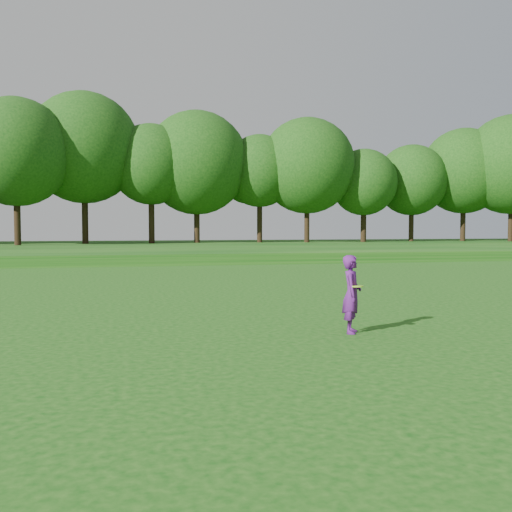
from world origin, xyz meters
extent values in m
plane|color=#0E480D|center=(0.00, 0.00, 0.00)|extent=(140.00, 140.00, 0.00)
cube|color=#0E480D|center=(0.00, 34.00, 0.30)|extent=(130.00, 30.00, 0.60)
cube|color=gray|center=(0.00, 20.00, 0.02)|extent=(130.00, 1.60, 0.04)
imported|color=#5A1971|center=(2.76, -0.52, 0.76)|extent=(0.56, 0.65, 1.51)
cylinder|color=#AFF226|center=(2.79, -0.70, 0.93)|extent=(0.23, 0.23, 0.03)
camera|label=1|loc=(-1.43, -10.79, 2.07)|focal=40.00mm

